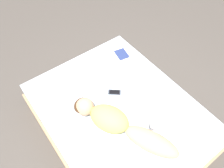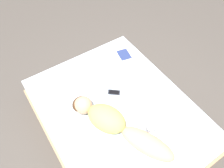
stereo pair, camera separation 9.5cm
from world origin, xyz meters
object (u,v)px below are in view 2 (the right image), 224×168
at_px(open_magazine, 116,57).
at_px(coffee_mug, 135,85).
at_px(person, 114,123).
at_px(cell_phone, 114,92).

relative_size(open_magazine, coffee_mug, 4.61).
xyz_separation_m(person, coffee_mug, (0.53, 0.31, -0.05)).
bearing_deg(coffee_mug, cell_phone, 163.33).
xyz_separation_m(open_magazine, coffee_mug, (-0.10, -0.57, 0.05)).
bearing_deg(open_magazine, person, -114.17).
bearing_deg(coffee_mug, person, -150.02).
bearing_deg(cell_phone, coffee_mug, -66.25).
height_order(person, coffee_mug, person).
relative_size(coffee_mug, cell_phone, 0.70).
distance_m(open_magazine, cell_phone, 0.61).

